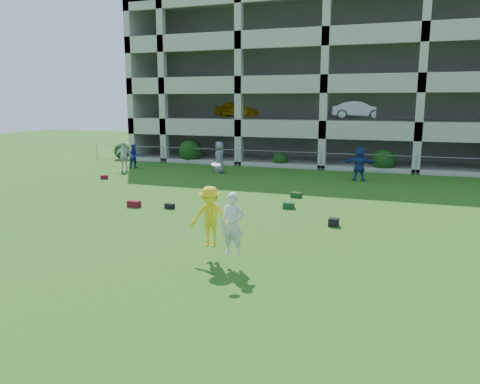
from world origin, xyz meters
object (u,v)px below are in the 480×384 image
at_px(bystander_a, 134,156).
at_px(bystander_c, 219,157).
at_px(bystander_d, 359,164).
at_px(crate_d, 334,222).
at_px(bystander_b, 124,157).
at_px(frisbee_contest, 216,219).
at_px(parking_garage, 342,83).

distance_m(bystander_a, bystander_c, 6.38).
relative_size(bystander_d, crate_d, 5.69).
height_order(bystander_d, crate_d, bystander_d).
bearing_deg(bystander_b, crate_d, -58.55).
relative_size(bystander_b, frisbee_contest, 0.76).
bearing_deg(bystander_c, crate_d, 14.26).
xyz_separation_m(bystander_c, parking_garage, (5.97, 12.22, 5.00)).
xyz_separation_m(bystander_b, bystander_d, (15.07, 1.35, 0.03)).
distance_m(frisbee_contest, parking_garage, 28.47).
bearing_deg(crate_d, bystander_d, 90.71).
relative_size(bystander_b, bystander_c, 0.95).
height_order(bystander_b, frisbee_contest, frisbee_contest).
xyz_separation_m(bystander_c, bystander_d, (8.82, -0.10, -0.02)).
xyz_separation_m(bystander_a, parking_garage, (12.34, 12.16, 5.19)).
height_order(bystander_c, crate_d, bystander_c).
height_order(bystander_a, bystander_b, bystander_b).
bearing_deg(frisbee_contest, bystander_a, 128.56).
height_order(bystander_a, crate_d, bystander_a).
bearing_deg(crate_d, frisbee_contest, -117.63).
distance_m(crate_d, parking_garage, 23.94).
xyz_separation_m(bystander_a, frisbee_contest, (12.68, -15.91, 0.44)).
height_order(bystander_b, parking_garage, parking_garage).
bearing_deg(bystander_a, crate_d, -79.51).
height_order(bystander_d, parking_garage, parking_garage).
height_order(bystander_d, frisbee_contest, frisbee_contest).
bearing_deg(bystander_c, bystander_a, -115.86).
relative_size(bystander_d, parking_garage, 0.07).
distance_m(bystander_a, parking_garage, 18.09).
xyz_separation_m(bystander_b, bystander_c, (6.25, 1.44, 0.05)).
distance_m(bystander_d, frisbee_contest, 15.96).
relative_size(bystander_d, frisbee_contest, 0.79).
distance_m(bystander_a, crate_d, 18.79).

